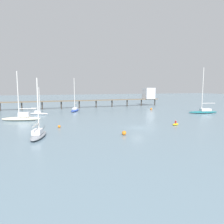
{
  "coord_description": "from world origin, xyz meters",
  "views": [
    {
      "loc": [
        -19.15,
        -37.5,
        8.26
      ],
      "look_at": [
        0.0,
        15.64,
        1.5
      ],
      "focal_mm": 33.2,
      "sensor_mm": 36.0,
      "label": 1
    }
  ],
  "objects_px": {
    "sailboat_cream": "(22,117)",
    "mooring_buoy_inner": "(124,133)",
    "sailboat_white": "(39,113)",
    "mooring_buoy_mid": "(151,109)",
    "sailboat_blue": "(75,109)",
    "sailboat_gray": "(38,134)",
    "sailboat_teal": "(203,111)",
    "mooring_buoy_outer": "(59,126)",
    "dinghy_yellow": "(176,124)",
    "pier": "(127,96)"
  },
  "relations": [
    {
      "from": "sailboat_blue",
      "to": "mooring_buoy_inner",
      "type": "distance_m",
      "value": 39.44
    },
    {
      "from": "sailboat_blue",
      "to": "mooring_buoy_outer",
      "type": "bearing_deg",
      "value": -105.83
    },
    {
      "from": "sailboat_white",
      "to": "mooring_buoy_inner",
      "type": "height_order",
      "value": "sailboat_white"
    },
    {
      "from": "mooring_buoy_outer",
      "to": "sailboat_cream",
      "type": "bearing_deg",
      "value": 121.89
    },
    {
      "from": "sailboat_blue",
      "to": "sailboat_white",
      "type": "relative_size",
      "value": 1.38
    },
    {
      "from": "mooring_buoy_outer",
      "to": "sailboat_teal",
      "type": "bearing_deg",
      "value": 11.26
    },
    {
      "from": "mooring_buoy_inner",
      "to": "mooring_buoy_outer",
      "type": "xyz_separation_m",
      "value": [
        -9.94,
        10.49,
        -0.1
      ]
    },
    {
      "from": "sailboat_teal",
      "to": "sailboat_cream",
      "type": "distance_m",
      "value": 53.95
    },
    {
      "from": "sailboat_teal",
      "to": "mooring_buoy_outer",
      "type": "relative_size",
      "value": 25.2
    },
    {
      "from": "sailboat_white",
      "to": "mooring_buoy_mid",
      "type": "distance_m",
      "value": 38.99
    },
    {
      "from": "sailboat_blue",
      "to": "mooring_buoy_mid",
      "type": "xyz_separation_m",
      "value": [
        27.02,
        -5.61,
        -0.31
      ]
    },
    {
      "from": "pier",
      "to": "dinghy_yellow",
      "type": "height_order",
      "value": "pier"
    },
    {
      "from": "sailboat_gray",
      "to": "mooring_buoy_mid",
      "type": "height_order",
      "value": "sailboat_gray"
    },
    {
      "from": "sailboat_blue",
      "to": "sailboat_gray",
      "type": "height_order",
      "value": "sailboat_blue"
    },
    {
      "from": "mooring_buoy_inner",
      "to": "mooring_buoy_mid",
      "type": "distance_m",
      "value": 42.2
    },
    {
      "from": "sailboat_gray",
      "to": "dinghy_yellow",
      "type": "relative_size",
      "value": 3.91
    },
    {
      "from": "pier",
      "to": "sailboat_cream",
      "type": "bearing_deg",
      "value": -146.15
    },
    {
      "from": "pier",
      "to": "mooring_buoy_outer",
      "type": "distance_m",
      "value": 51.49
    },
    {
      "from": "mooring_buoy_mid",
      "to": "mooring_buoy_outer",
      "type": "relative_size",
      "value": 1.24
    },
    {
      "from": "sailboat_cream",
      "to": "mooring_buoy_mid",
      "type": "height_order",
      "value": "sailboat_cream"
    },
    {
      "from": "sailboat_cream",
      "to": "sailboat_white",
      "type": "bearing_deg",
      "value": 69.09
    },
    {
      "from": "mooring_buoy_inner",
      "to": "sailboat_gray",
      "type": "bearing_deg",
      "value": 167.8
    },
    {
      "from": "sailboat_teal",
      "to": "sailboat_white",
      "type": "relative_size",
      "value": 1.74
    },
    {
      "from": "sailboat_teal",
      "to": "sailboat_white",
      "type": "height_order",
      "value": "sailboat_teal"
    },
    {
      "from": "sailboat_teal",
      "to": "mooring_buoy_mid",
      "type": "distance_m",
      "value": 17.79
    },
    {
      "from": "mooring_buoy_inner",
      "to": "mooring_buoy_mid",
      "type": "bearing_deg",
      "value": 53.2
    },
    {
      "from": "sailboat_teal",
      "to": "sailboat_blue",
      "type": "height_order",
      "value": "sailboat_teal"
    },
    {
      "from": "mooring_buoy_outer",
      "to": "dinghy_yellow",
      "type": "bearing_deg",
      "value": -12.3
    },
    {
      "from": "dinghy_yellow",
      "to": "mooring_buoy_inner",
      "type": "xyz_separation_m",
      "value": [
        -14.54,
        -5.15,
        0.16
      ]
    },
    {
      "from": "sailboat_gray",
      "to": "mooring_buoy_inner",
      "type": "bearing_deg",
      "value": -12.2
    },
    {
      "from": "sailboat_teal",
      "to": "mooring_buoy_inner",
      "type": "height_order",
      "value": "sailboat_teal"
    },
    {
      "from": "dinghy_yellow",
      "to": "mooring_buoy_inner",
      "type": "relative_size",
      "value": 3.27
    },
    {
      "from": "pier",
      "to": "sailboat_cream",
      "type": "distance_m",
      "value": 48.75
    },
    {
      "from": "sailboat_cream",
      "to": "mooring_buoy_inner",
      "type": "distance_m",
      "value": 29.17
    },
    {
      "from": "mooring_buoy_inner",
      "to": "mooring_buoy_outer",
      "type": "bearing_deg",
      "value": 133.47
    },
    {
      "from": "sailboat_cream",
      "to": "mooring_buoy_inner",
      "type": "height_order",
      "value": "sailboat_cream"
    },
    {
      "from": "sailboat_blue",
      "to": "mooring_buoy_outer",
      "type": "xyz_separation_m",
      "value": [
        -8.2,
        -28.92,
        -0.38
      ]
    },
    {
      "from": "sailboat_blue",
      "to": "mooring_buoy_inner",
      "type": "height_order",
      "value": "sailboat_blue"
    },
    {
      "from": "pier",
      "to": "sailboat_cream",
      "type": "xyz_separation_m",
      "value": [
        -40.38,
        -27.08,
        -3.65
      ]
    },
    {
      "from": "sailboat_blue",
      "to": "sailboat_gray",
      "type": "relative_size",
      "value": 1.17
    },
    {
      "from": "mooring_buoy_inner",
      "to": "mooring_buoy_outer",
      "type": "distance_m",
      "value": 14.45
    },
    {
      "from": "pier",
      "to": "sailboat_teal",
      "type": "height_order",
      "value": "sailboat_teal"
    },
    {
      "from": "mooring_buoy_inner",
      "to": "dinghy_yellow",
      "type": "bearing_deg",
      "value": 19.49
    },
    {
      "from": "sailboat_white",
      "to": "mooring_buoy_outer",
      "type": "bearing_deg",
      "value": -80.82
    },
    {
      "from": "dinghy_yellow",
      "to": "sailboat_cream",
      "type": "bearing_deg",
      "value": 150.95
    },
    {
      "from": "dinghy_yellow",
      "to": "mooring_buoy_outer",
      "type": "xyz_separation_m",
      "value": [
        -24.48,
        5.34,
        0.06
      ]
    },
    {
      "from": "sailboat_teal",
      "to": "mooring_buoy_inner",
      "type": "xyz_separation_m",
      "value": [
        -36.04,
        -19.64,
        -0.4
      ]
    },
    {
      "from": "mooring_buoy_mid",
      "to": "mooring_buoy_inner",
      "type": "bearing_deg",
      "value": -126.8
    },
    {
      "from": "dinghy_yellow",
      "to": "mooring_buoy_inner",
      "type": "bearing_deg",
      "value": -160.51
    },
    {
      "from": "sailboat_teal",
      "to": "mooring_buoy_mid",
      "type": "xyz_separation_m",
      "value": [
        -10.77,
        14.15,
        -0.42
      ]
    }
  ]
}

